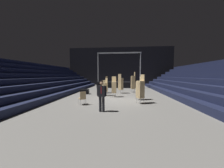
{
  "coord_description": "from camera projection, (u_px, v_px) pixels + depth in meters",
  "views": [
    {
      "loc": [
        0.55,
        -9.76,
        2.07
      ],
      "look_at": [
        -0.24,
        -0.95,
        1.4
      ],
      "focal_mm": 18.35,
      "sensor_mm": 36.0,
      "label": 1
    }
  ],
  "objects": [
    {
      "name": "chair_stack_front_left",
      "position": [
        114.0,
        87.0,
        10.89
      ],
      "size": [
        0.47,
        0.47,
        1.96
      ],
      "rotation": [
        0.0,
        0.0,
        3.22
      ],
      "color": "#B2B5BA",
      "rests_on": "ground_plane"
    },
    {
      "name": "chair_stack_mid_centre",
      "position": [
        139.0,
        88.0,
        9.63
      ],
      "size": [
        0.58,
        0.58,
        1.96
      ],
      "rotation": [
        0.0,
        0.0,
        1.99
      ],
      "color": "#B2B5BA",
      "rests_on": "ground_plane"
    },
    {
      "name": "arena_end_wall",
      "position": [
        120.0,
        66.0,
        24.49
      ],
      "size": [
        22.0,
        0.3,
        8.0
      ],
      "primitive_type": "cube",
      "color": "black",
      "rests_on": "ground_plane"
    },
    {
      "name": "man_with_tie",
      "position": [
        102.0,
        94.0,
        6.44
      ],
      "size": [
        0.57,
        0.26,
        1.77
      ],
      "rotation": [
        0.0,
        0.0,
        3.06
      ],
      "color": "black",
      "rests_on": "ground_plane"
    },
    {
      "name": "chair_stack_rear_left",
      "position": [
        133.0,
        82.0,
        13.96
      ],
      "size": [
        0.5,
        0.5,
        2.48
      ],
      "rotation": [
        0.0,
        0.0,
        1.72
      ],
      "color": "#B2B5BA",
      "rests_on": "ground_plane"
    },
    {
      "name": "chair_stack_mid_left",
      "position": [
        140.0,
        89.0,
        8.37
      ],
      "size": [
        0.61,
        0.61,
        2.14
      ],
      "rotation": [
        0.0,
        0.0,
        2.13
      ],
      "color": "#B2B5BA",
      "rests_on": "ground_plane"
    },
    {
      "name": "bleacher_bank_left",
      "position": [
        37.0,
        78.0,
        11.46
      ],
      "size": [
        6.0,
        24.0,
        3.6
      ],
      "rotation": [
        0.0,
        0.0,
        1.57
      ],
      "color": "#191E38",
      "rests_on": "ground_plane"
    },
    {
      "name": "chair_stack_rear_right",
      "position": [
        105.0,
        87.0,
        11.6
      ],
      "size": [
        0.61,
        0.61,
        1.79
      ],
      "rotation": [
        0.0,
        0.0,
        2.17
      ],
      "color": "#B2B5BA",
      "rests_on": "ground_plane"
    },
    {
      "name": "chair_stack_front_right",
      "position": [
        105.0,
        85.0,
        13.4
      ],
      "size": [
        0.55,
        0.55,
        1.96
      ],
      "rotation": [
        0.0,
        0.0,
        1.28
      ],
      "color": "#B2B5BA",
      "rests_on": "ground_plane"
    },
    {
      "name": "bleacher_bank_right",
      "position": [
        207.0,
        78.0,
        10.04
      ],
      "size": [
        6.0,
        24.0,
        3.6
      ],
      "rotation": [
        0.0,
        0.0,
        -1.57
      ],
      "color": "#191E38",
      "rests_on": "ground_plane"
    },
    {
      "name": "chair_stack_mid_right",
      "position": [
        121.0,
        84.0,
        13.2
      ],
      "size": [
        0.62,
        0.62,
        2.22
      ],
      "rotation": [
        0.0,
        0.0,
        5.63
      ],
      "color": "#B2B5BA",
      "rests_on": "ground_plane"
    },
    {
      "name": "stage_riser",
      "position": [
        119.0,
        84.0,
        19.97
      ],
      "size": [
        7.36,
        2.93,
        5.78
      ],
      "color": "black",
      "rests_on": "ground_plane"
    },
    {
      "name": "ground_plane",
      "position": [
        116.0,
        100.0,
        9.9
      ],
      "size": [
        22.0,
        30.0,
        0.1
      ],
      "primitive_type": "cube",
      "color": "slate"
    },
    {
      "name": "loose_chair_near_man",
      "position": [
        82.0,
        97.0,
        8.02
      ],
      "size": [
        0.61,
        0.61,
        0.95
      ],
      "rotation": [
        0.0,
        0.0,
        0.63
      ],
      "color": "#B2B5BA",
      "rests_on": "ground_plane"
    },
    {
      "name": "equipment_road_case",
      "position": [
        85.0,
        92.0,
        12.72
      ],
      "size": [
        0.95,
        0.68,
        0.52
      ],
      "primitive_type": "cube",
      "rotation": [
        0.0,
        0.0,
        0.09
      ],
      "color": "black",
      "rests_on": "ground_plane"
    }
  ]
}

